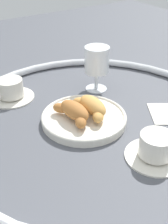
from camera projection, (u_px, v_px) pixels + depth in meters
name	position (u px, v px, depth m)	size (l,w,h in m)	color
ground_plane	(94.00, 120.00, 0.80)	(2.20, 2.20, 0.00)	#4C4F56
table_chrome_rim	(94.00, 116.00, 0.79)	(0.77, 0.77, 0.02)	silver
pastry_plate	(84.00, 118.00, 0.79)	(0.23, 0.23, 0.02)	silver
croissant_large	(92.00, 106.00, 0.78)	(0.14, 0.06, 0.04)	#D6994C
croissant_small	(74.00, 111.00, 0.76)	(0.14, 0.07, 0.04)	#AD6B33
coffee_cup_near	(156.00, 148.00, 0.66)	(0.14, 0.14, 0.06)	silver
coffee_cup_far	(10.00, 91.00, 0.89)	(0.14, 0.14, 0.06)	silver
juice_glass_left	(97.00, 62.00, 0.90)	(0.08, 0.08, 0.14)	white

